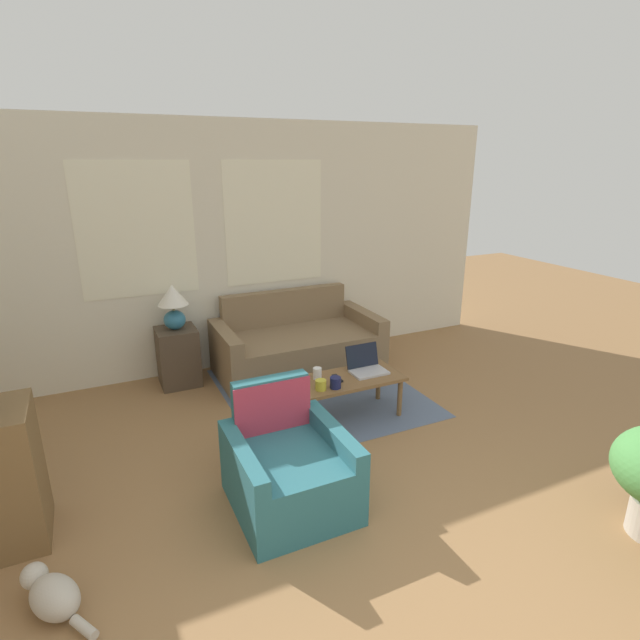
# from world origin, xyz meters

# --- Properties ---
(wall_back) EXTENTS (6.66, 0.06, 2.60)m
(wall_back) POSITION_xyz_m (-0.00, 4.04, 1.31)
(wall_back) COLOR silver
(wall_back) RESTS_ON ground_plane
(rug) EXTENTS (1.79, 1.98, 0.01)m
(rug) POSITION_xyz_m (0.65, 2.94, 0.00)
(rug) COLOR slate
(rug) RESTS_ON ground_plane
(couch) EXTENTS (1.73, 0.90, 0.82)m
(couch) POSITION_xyz_m (0.67, 3.57, 0.26)
(couch) COLOR #846B4C
(couch) RESTS_ON ground_plane
(armchair) EXTENTS (0.73, 0.79, 0.79)m
(armchair) POSITION_xyz_m (-0.24, 1.53, 0.25)
(armchair) COLOR #2D6B75
(armchair) RESTS_ON ground_plane
(side_table) EXTENTS (0.39, 0.39, 0.59)m
(side_table) POSITION_xyz_m (-0.56, 3.74, 0.30)
(side_table) COLOR #4C3D2D
(side_table) RESTS_ON ground_plane
(table_lamp) EXTENTS (0.30, 0.30, 0.45)m
(table_lamp) POSITION_xyz_m (-0.56, 3.74, 0.86)
(table_lamp) COLOR teal
(table_lamp) RESTS_ON side_table
(coffee_table) EXTENTS (0.99, 0.46, 0.38)m
(coffee_table) POSITION_xyz_m (0.65, 2.38, 0.34)
(coffee_table) COLOR brown
(coffee_table) RESTS_ON ground_plane
(laptop) EXTENTS (0.32, 0.27, 0.23)m
(laptop) POSITION_xyz_m (0.89, 2.44, 0.43)
(laptop) COLOR #B7B7BC
(laptop) RESTS_ON coffee_table
(cup_navy) EXTENTS (0.08, 0.08, 0.10)m
(cup_navy) POSITION_xyz_m (0.42, 2.48, 0.43)
(cup_navy) COLOR white
(cup_navy) RESTS_ON coffee_table
(cup_yellow) EXTENTS (0.09, 0.09, 0.09)m
(cup_yellow) POSITION_xyz_m (0.35, 2.27, 0.42)
(cup_yellow) COLOR gold
(cup_yellow) RESTS_ON coffee_table
(cup_white) EXTENTS (0.09, 0.09, 0.10)m
(cup_white) POSITION_xyz_m (0.48, 2.25, 0.43)
(cup_white) COLOR #191E4C
(cup_white) RESTS_ON coffee_table
(tv_remote) EXTENTS (0.05, 0.15, 0.02)m
(tv_remote) POSITION_xyz_m (0.57, 2.39, 0.39)
(tv_remote) COLOR black
(tv_remote) RESTS_ON coffee_table
(cat_black) EXTENTS (0.36, 0.50, 0.21)m
(cat_black) POSITION_xyz_m (-1.64, 1.23, 0.11)
(cat_black) COLOR #B7AD9E
(cat_black) RESTS_ON ground_plane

